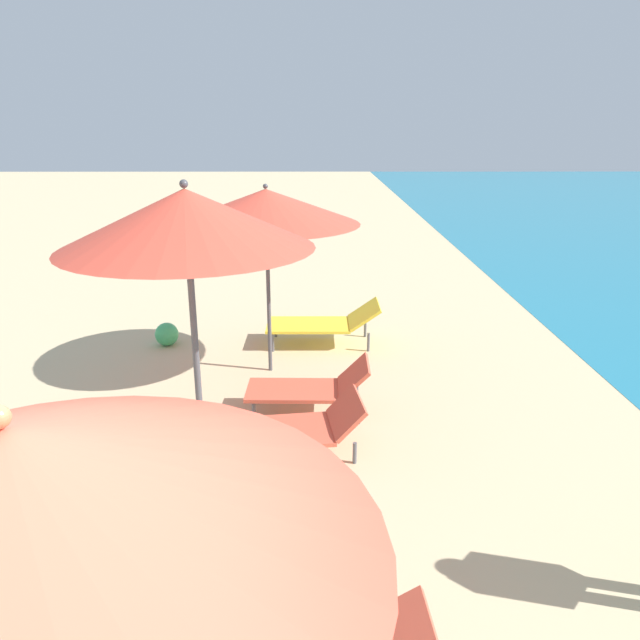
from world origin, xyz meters
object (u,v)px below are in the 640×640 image
Objects in this scene: cooler_box at (86,446)px; umbrella_farthest at (266,207)px; beach_ball at (167,334)px; umbrella_nearest at (14,497)px; lounger_farthest_inland at (311,387)px; lounger_second_shoreside at (303,426)px; umbrella_second at (186,219)px; lounger_farthest_shoreside at (325,322)px.

umbrella_farthest is at bearing 54.81° from cooler_box.
umbrella_nearest is at bearing -78.26° from beach_ball.
lounger_farthest_inland is 2.31× the size of cooler_box.
umbrella_farthest is 2.23m from lounger_farthest_inland.
lounger_farthest_inland is at bearing 25.63° from cooler_box.
lounger_second_shoreside is at bearing 5.48° from cooler_box.
beach_ball is at bearing 90.06° from cooler_box.
lounger_farthest_shoreside is at bearing 75.54° from umbrella_second.
lounger_farthest_inland is (0.70, 4.60, -1.83)m from umbrella_nearest.
umbrella_nearest reaches higher than cooler_box.
lounger_second_shoreside is 3.00m from lounger_farthest_shoreside.
beach_ball is at bearing 107.92° from umbrella_second.
umbrella_second is at bearing -72.08° from beach_ball.
umbrella_nearest is 1.48× the size of lounger_farthest_shoreside.
lounger_farthest_shoreside is 3.92m from cooler_box.
lounger_farthest_inland reaches higher than lounger_second_shoreside.
umbrella_second is 1.13× the size of umbrella_farthest.
umbrella_second is (-0.13, 2.81, 0.28)m from umbrella_nearest.
lounger_farthest_inland is at bearing 81.28° from umbrella_nearest.
umbrella_nearest reaches higher than umbrella_farthest.
umbrella_second reaches higher than umbrella_nearest.
umbrella_second reaches higher than lounger_farthest_inland.
beach_ball is (-1.26, 3.91, -2.25)m from umbrella_second.
umbrella_nearest is at bearing -87.28° from umbrella_second.
cooler_box is (-2.10, -1.01, -0.14)m from lounger_farthest_inland.
umbrella_farthest reaches higher than lounger_farthest_inland.
umbrella_second is at bearing 92.72° from umbrella_nearest.
umbrella_second is 3.02m from umbrella_farthest.
umbrella_second reaches higher than beach_ball.
cooler_box reaches higher than beach_ball.
lounger_farthest_inland reaches higher than cooler_box.
lounger_second_shoreside is 2.20× the size of cooler_box.
lounger_second_shoreside is 3.82× the size of beach_ball.
umbrella_nearest is 1.86× the size of lounger_second_shoreside.
lounger_second_shoreside is 0.82m from lounger_farthest_inland.
lounger_farthest_shoreside reaches higher than cooler_box.
umbrella_second is at bearing 75.68° from lounger_farthest_shoreside.
lounger_second_shoreside is at bearing 80.49° from umbrella_nearest.
lounger_farthest_shoreside is at bearing 53.34° from umbrella_farthest.
umbrella_second reaches higher than cooler_box.
umbrella_second is 2.47m from lounger_second_shoreside.
umbrella_nearest is 7.15m from beach_ball.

